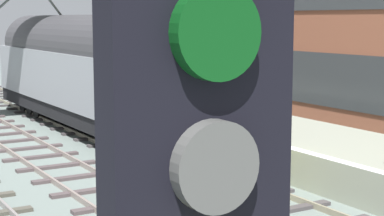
% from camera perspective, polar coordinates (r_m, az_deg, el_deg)
% --- Properties ---
extents(ground_plane, '(140.00, 140.00, 0.00)m').
position_cam_1_polar(ground_plane, '(19.18, -0.54, -5.65)').
color(ground_plane, slate).
rests_on(ground_plane, ground).
extents(track_main, '(2.50, 60.00, 0.15)m').
position_cam_1_polar(track_main, '(19.17, -0.54, -5.49)').
color(track_main, gray).
rests_on(track_main, ground).
extents(track_adjacent_west, '(2.50, 60.00, 0.15)m').
position_cam_1_polar(track_adjacent_west, '(17.82, -9.53, -6.64)').
color(track_adjacent_west, gray).
rests_on(track_adjacent_west, ground).
extents(station_platform, '(4.00, 44.00, 1.01)m').
position_cam_1_polar(station_platform, '(21.07, 7.96, -3.09)').
color(station_platform, gray).
rests_on(station_platform, ground).
extents(diesel_locomotive, '(2.74, 18.62, 4.68)m').
position_cam_1_polar(diesel_locomotive, '(25.07, -8.69, 3.24)').
color(diesel_locomotive, black).
rests_on(diesel_locomotive, ground).
extents(waiting_passenger, '(0.39, 0.50, 1.64)m').
position_cam_1_polar(waiting_passenger, '(26.59, -2.91, 2.52)').
color(waiting_passenger, '#2C2B31').
rests_on(waiting_passenger, station_platform).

